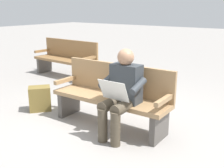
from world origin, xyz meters
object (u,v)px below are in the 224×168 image
person_seated (122,91)px  bench_far (67,58)px  backpack (40,99)px  bench_near (112,95)px

person_seated → bench_far: (2.98, -1.95, -0.17)m
backpack → bench_far: (1.33, -1.96, 0.26)m
bench_near → backpack: bearing=9.2°
person_seated → backpack: 1.71m
bench_near → person_seated: size_ratio=1.53×
backpack → bench_far: bearing=-55.9°
person_seated → backpack: person_seated is taller
bench_near → backpack: 1.38m
backpack → bench_far: bench_far is taller
bench_near → person_seated: person_seated is taller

